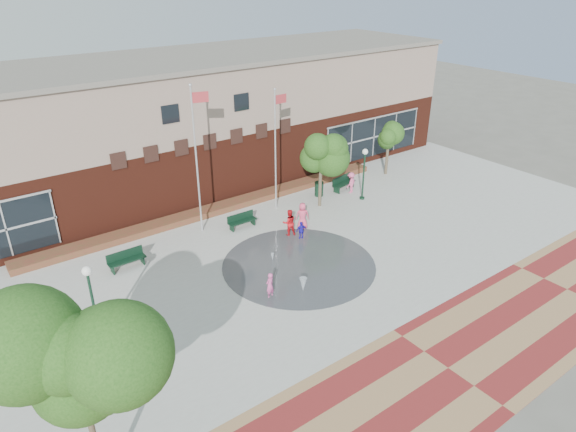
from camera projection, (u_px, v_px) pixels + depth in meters
ground at (335, 290)px, 25.99m from camera, size 120.00×120.00×0.00m
plaza_concrete at (288, 257)px, 28.87m from camera, size 46.00×18.00×0.01m
paver_band at (448, 368)px, 20.94m from camera, size 46.00×6.00×0.01m
splash_pad at (299, 265)px, 28.15m from camera, size 8.40×8.40×0.01m
library_building at (176, 123)px, 36.56m from camera, size 44.40×10.40×9.20m
flower_bed at (221, 211)px, 34.36m from camera, size 26.00×1.20×0.40m
flagpole_left at (197, 153)px, 29.60m from camera, size 1.03×0.35×9.03m
flagpole_right at (276, 144)px, 32.80m from camera, size 1.00×0.16×8.08m
lamp_left at (92, 296)px, 21.43m from camera, size 0.40×0.40×3.80m
lamp_right at (364, 168)px, 35.06m from camera, size 0.39×0.39×3.70m
bench_left at (127, 263)px, 27.71m from camera, size 2.02×0.59×1.01m
bench_mid at (242, 223)px, 32.01m from camera, size 1.86×0.54×0.93m
bench_right at (344, 185)px, 37.43m from camera, size 2.12×0.95×1.03m
trash_can at (319, 189)px, 36.33m from camera, size 0.64×0.64×1.06m
tree_big_left at (78, 371)px, 13.95m from camera, size 4.27×4.27×6.82m
tree_mid at (321, 152)px, 33.35m from camera, size 3.17×3.17×5.35m
tree_small_right at (389, 137)px, 39.04m from camera, size 2.44×2.44×4.17m
water_jet_a at (303, 292)px, 25.85m from camera, size 0.39×0.39×0.76m
water_jet_b at (273, 261)px, 28.55m from camera, size 0.19×0.19×0.44m
child_splash at (270, 285)px, 25.15m from camera, size 0.57×0.46×1.37m
adult_red at (289, 223)px, 30.91m from camera, size 0.99×0.88×1.69m
adult_pink at (302, 216)px, 31.71m from camera, size 1.00×0.91×1.71m
child_blue at (301, 231)px, 30.57m from camera, size 0.72×0.45×1.14m
person_bench at (351, 183)px, 36.78m from camera, size 1.12×0.87×1.53m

